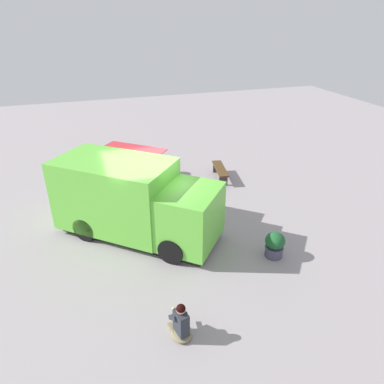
{
  "coord_description": "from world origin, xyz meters",
  "views": [
    {
      "loc": [
        -1.75,
        -9.73,
        6.36
      ],
      "look_at": [
        1.48,
        0.19,
        1.04
      ],
      "focal_mm": 33.15,
      "sensor_mm": 36.0,
      "label": 1
    }
  ],
  "objects_px": {
    "food_truck": "(134,202)",
    "person_customer": "(181,324)",
    "plaza_bench": "(220,170)",
    "planter_flowering_near": "(275,244)",
    "planter_flowering_far": "(164,165)"
  },
  "relations": [
    {
      "from": "planter_flowering_near",
      "to": "planter_flowering_far",
      "type": "bearing_deg",
      "value": 103.5
    },
    {
      "from": "plaza_bench",
      "to": "person_customer",
      "type": "bearing_deg",
      "value": -117.92
    },
    {
      "from": "planter_flowering_far",
      "to": "person_customer",
      "type": "bearing_deg",
      "value": -101.59
    },
    {
      "from": "person_customer",
      "to": "planter_flowering_near",
      "type": "distance_m",
      "value": 3.87
    },
    {
      "from": "food_truck",
      "to": "planter_flowering_far",
      "type": "relative_size",
      "value": 6.49
    },
    {
      "from": "plaza_bench",
      "to": "food_truck",
      "type": "bearing_deg",
      "value": -143.49
    },
    {
      "from": "planter_flowering_far",
      "to": "plaza_bench",
      "type": "bearing_deg",
      "value": -29.41
    },
    {
      "from": "food_truck",
      "to": "plaza_bench",
      "type": "height_order",
      "value": "food_truck"
    },
    {
      "from": "plaza_bench",
      "to": "planter_flowering_near",
      "type": "bearing_deg",
      "value": -95.63
    },
    {
      "from": "planter_flowering_near",
      "to": "plaza_bench",
      "type": "height_order",
      "value": "planter_flowering_near"
    },
    {
      "from": "food_truck",
      "to": "person_customer",
      "type": "height_order",
      "value": "food_truck"
    },
    {
      "from": "planter_flowering_far",
      "to": "planter_flowering_near",
      "type": "bearing_deg",
      "value": -76.5
    },
    {
      "from": "person_customer",
      "to": "planter_flowering_near",
      "type": "xyz_separation_m",
      "value": [
        3.37,
        1.9,
        0.05
      ]
    },
    {
      "from": "planter_flowering_near",
      "to": "plaza_bench",
      "type": "xyz_separation_m",
      "value": [
        0.54,
        5.49,
        -0.03
      ]
    },
    {
      "from": "plaza_bench",
      "to": "planter_flowering_far",
      "type": "bearing_deg",
      "value": 150.59
    }
  ]
}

